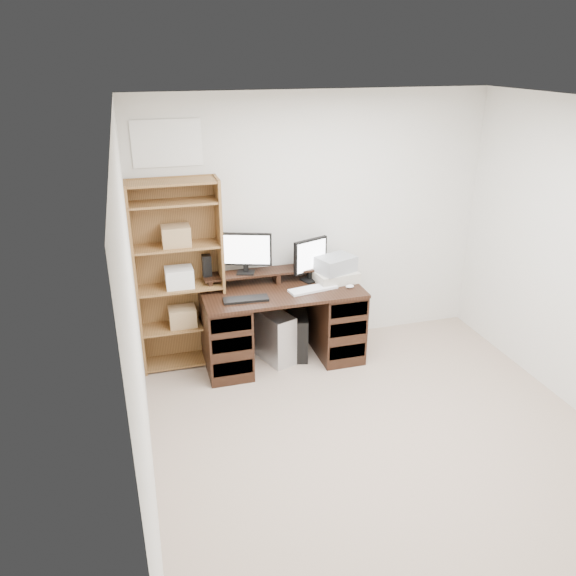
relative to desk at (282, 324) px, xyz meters
name	(u,v)px	position (x,y,z in m)	size (l,w,h in m)	color
room	(408,307)	(0.43, -1.64, 0.86)	(3.54, 4.04, 2.54)	tan
desk	(282,324)	(0.00, 0.00, 0.00)	(1.50, 0.70, 0.75)	black
riser_shelf	(276,272)	(0.00, 0.21, 0.45)	(1.40, 0.22, 0.12)	black
monitor_wide	(245,251)	(-0.29, 0.21, 0.70)	(0.48, 0.20, 0.39)	black
monitor_small	(310,258)	(0.33, 0.15, 0.59)	(0.37, 0.20, 0.42)	black
speaker	(207,265)	(-0.66, 0.23, 0.58)	(0.08, 0.08, 0.20)	black
keyboard_black	(246,299)	(-0.38, -0.16, 0.37)	(0.41, 0.14, 0.02)	black
keyboard_white	(313,289)	(0.28, -0.10, 0.37)	(0.47, 0.14, 0.02)	white
mouse	(350,286)	(0.63, -0.14, 0.38)	(0.08, 0.05, 0.03)	white
printer	(335,276)	(0.55, 0.06, 0.41)	(0.40, 0.30, 0.10)	#BDB6A5
basket	(336,264)	(0.55, 0.06, 0.54)	(0.35, 0.25, 0.15)	gray
tower_silver	(273,335)	(-0.08, 0.05, -0.14)	(0.22, 0.50, 0.50)	silver
tower_black	(298,333)	(0.18, 0.07, -0.17)	(0.30, 0.48, 0.45)	black
bookshelf	(179,275)	(-0.92, 0.21, 0.53)	(0.80, 0.30, 1.80)	olive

